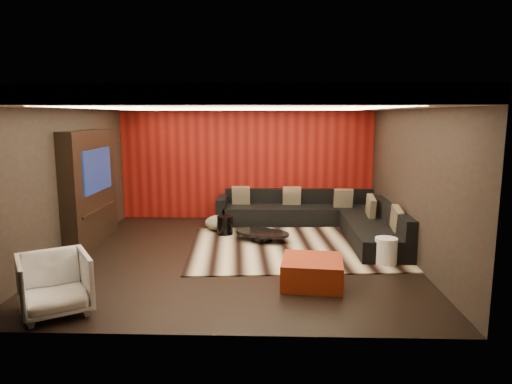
{
  "coord_description": "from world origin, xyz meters",
  "views": [
    {
      "loc": [
        0.57,
        -7.82,
        2.47
      ],
      "look_at": [
        0.3,
        0.6,
        1.05
      ],
      "focal_mm": 32.0,
      "sensor_mm": 36.0,
      "label": 1
    }
  ],
  "objects_px": {
    "drum_stool": "(225,225)",
    "sectional_sofa": "(324,218)",
    "armchair": "(55,284)",
    "white_side_table": "(386,251)",
    "coffee_table": "(262,236)",
    "orange_ottoman": "(312,272)"
  },
  "relations": [
    {
      "from": "coffee_table",
      "to": "orange_ottoman",
      "type": "distance_m",
      "value": 2.41
    },
    {
      "from": "orange_ottoman",
      "to": "sectional_sofa",
      "type": "bearing_deg",
      "value": 80.5
    },
    {
      "from": "orange_ottoman",
      "to": "armchair",
      "type": "distance_m",
      "value": 3.51
    },
    {
      "from": "drum_stool",
      "to": "armchair",
      "type": "relative_size",
      "value": 0.46
    },
    {
      "from": "drum_stool",
      "to": "white_side_table",
      "type": "distance_m",
      "value": 3.4
    },
    {
      "from": "white_side_table",
      "to": "armchair",
      "type": "bearing_deg",
      "value": -156.39
    },
    {
      "from": "armchair",
      "to": "drum_stool",
      "type": "bearing_deg",
      "value": 32.88
    },
    {
      "from": "white_side_table",
      "to": "armchair",
      "type": "distance_m",
      "value": 5.06
    },
    {
      "from": "orange_ottoman",
      "to": "armchair",
      "type": "xyz_separation_m",
      "value": [
        -3.33,
        -1.09,
        0.19
      ]
    },
    {
      "from": "white_side_table",
      "to": "sectional_sofa",
      "type": "relative_size",
      "value": 0.13
    },
    {
      "from": "armchair",
      "to": "sectional_sofa",
      "type": "height_order",
      "value": "armchair"
    },
    {
      "from": "armchair",
      "to": "sectional_sofa",
      "type": "xyz_separation_m",
      "value": [
        3.87,
        4.33,
        -0.12
      ]
    },
    {
      "from": "white_side_table",
      "to": "armchair",
      "type": "relative_size",
      "value": 0.55
    },
    {
      "from": "orange_ottoman",
      "to": "white_side_table",
      "type": "bearing_deg",
      "value": 35.51
    },
    {
      "from": "drum_stool",
      "to": "sectional_sofa",
      "type": "relative_size",
      "value": 0.11
    },
    {
      "from": "drum_stool",
      "to": "sectional_sofa",
      "type": "distance_m",
      "value": 2.16
    },
    {
      "from": "coffee_table",
      "to": "drum_stool",
      "type": "bearing_deg",
      "value": 148.85
    },
    {
      "from": "white_side_table",
      "to": "armchair",
      "type": "xyz_separation_m",
      "value": [
        -4.63,
        -2.03,
        0.15
      ]
    },
    {
      "from": "orange_ottoman",
      "to": "coffee_table",
      "type": "bearing_deg",
      "value": 108.89
    },
    {
      "from": "white_side_table",
      "to": "orange_ottoman",
      "type": "height_order",
      "value": "white_side_table"
    },
    {
      "from": "armchair",
      "to": "white_side_table",
      "type": "bearing_deg",
      "value": -8.89
    },
    {
      "from": "drum_stool",
      "to": "armchair",
      "type": "height_order",
      "value": "armchair"
    }
  ]
}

